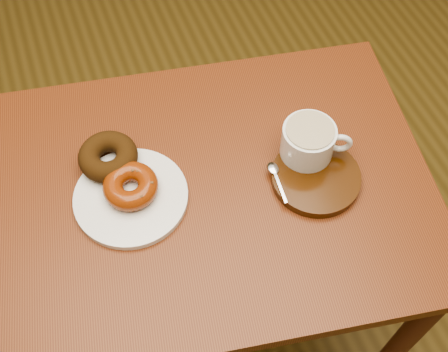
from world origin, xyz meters
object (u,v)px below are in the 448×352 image
object	(u,v)px
saucer	(316,177)
coffee_cup	(309,141)
donut_plate	(131,197)
cafe_table	(215,217)

from	to	relation	value
saucer	coffee_cup	bearing A→B (deg)	84.30
saucer	donut_plate	bearing A→B (deg)	166.29
cafe_table	donut_plate	bearing A→B (deg)	-179.94
donut_plate	coffee_cup	xyz separation A→B (m)	(0.33, -0.03, 0.05)
cafe_table	saucer	xyz separation A→B (m)	(0.18, -0.06, 0.13)
cafe_table	saucer	bearing A→B (deg)	-7.56
donut_plate	saucer	size ratio (longest dim) A/B	1.26
cafe_table	saucer	distance (m)	0.23
cafe_table	donut_plate	xyz separation A→B (m)	(-0.15, 0.02, 0.13)
cafe_table	coffee_cup	world-z (taller)	coffee_cup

